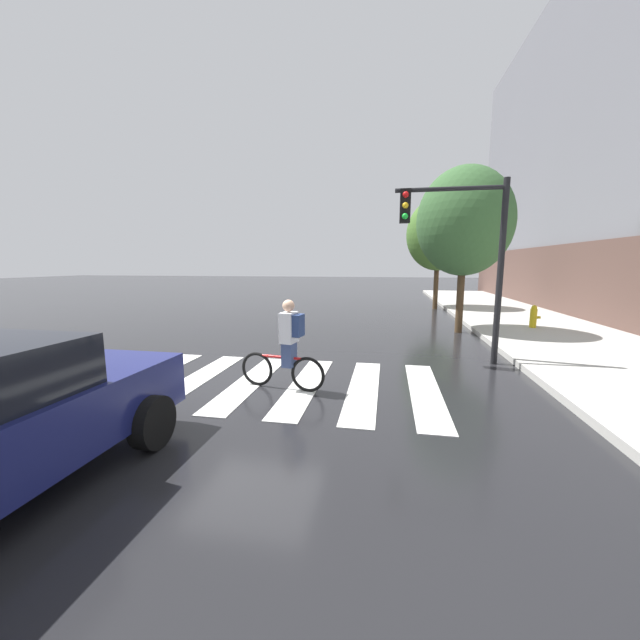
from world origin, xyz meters
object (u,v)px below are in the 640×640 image
Objects in this scene: traffic_light_near at (464,240)px; street_tree_near at (465,222)px; fire_hydrant at (534,317)px; street_tree_mid at (438,235)px; cyclist at (287,345)px.

traffic_light_near is 4.21m from street_tree_near.
street_tree_near is (-2.55, -0.57, 3.16)m from fire_hydrant.
street_tree_mid reaches higher than fire_hydrant.
traffic_light_near is 10.83m from street_tree_mid.
cyclist is 0.30× the size of street_tree_mid.
cyclist is 0.40× the size of traffic_light_near.
street_tree_mid is (4.25, 13.36, 2.96)m from cyclist.
street_tree_mid is at bearing 89.73° from street_tree_near.
fire_hydrant is at bearing 12.60° from street_tree_near.
street_tree_near is (0.76, 4.06, 0.84)m from traffic_light_near.
street_tree_near is 0.97× the size of street_tree_mid.
fire_hydrant is at bearing -67.67° from street_tree_mid.
traffic_light_near is 5.38× the size of fire_hydrant.
cyclist is 14.33m from street_tree_mid.
fire_hydrant is 0.14× the size of street_tree_mid.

